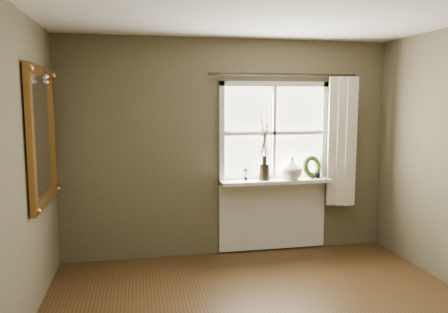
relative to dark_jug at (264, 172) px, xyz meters
name	(u,v)px	position (x,y,z in m)	size (l,w,h in m)	color
wall_back	(229,148)	(-0.40, 0.18, 0.28)	(4.00, 0.10, 2.60)	brown
window_frame	(274,133)	(0.15, 0.11, 0.46)	(1.36, 0.06, 1.24)	white
window_sill	(276,181)	(0.15, 0.00, -0.12)	(1.36, 0.26, 0.04)	white
window_apron	(273,214)	(0.15, 0.11, -0.56)	(1.36, 0.04, 0.88)	white
dark_jug	(264,172)	(0.00, 0.00, 0.00)	(0.14, 0.14, 0.20)	black
cream_vase	(292,168)	(0.35, 0.00, 0.04)	(0.26, 0.26, 0.27)	silver
wreath	(312,169)	(0.63, 0.04, 0.01)	(0.28, 0.28, 0.07)	#32431E
potted_plant_left	(246,174)	(-0.23, 0.00, -0.02)	(0.08, 0.06, 0.15)	#32431E
potted_plant_right	(319,172)	(0.70, 0.00, -0.03)	(0.08, 0.07, 0.15)	#32431E
curtain	(341,142)	(0.99, 0.01, 0.35)	(0.36, 0.12, 1.59)	silver
curtain_rod	(284,75)	(0.25, 0.05, 1.16)	(0.03, 0.03, 1.84)	black
gilt_mirror	(43,136)	(-2.37, -0.63, 0.51)	(0.10, 1.09, 1.30)	white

